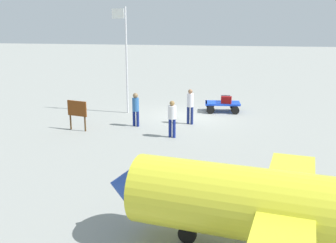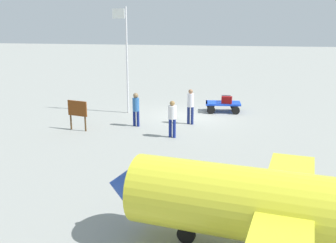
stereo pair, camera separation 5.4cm
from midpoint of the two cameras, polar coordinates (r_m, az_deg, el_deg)
name	(u,v)px [view 2 (the right image)]	position (r m, az deg, el deg)	size (l,w,h in m)	color
ground_plane	(189,116)	(21.64, 3.05, 0.79)	(120.00, 120.00, 0.00)	gray
luggage_cart	(223,105)	(22.71, 7.87, 2.40)	(2.03, 1.41, 0.55)	blue
suitcase_olive	(226,98)	(22.91, 8.40, 3.33)	(0.53, 0.34, 0.40)	gray
suitcase_dark	(227,100)	(22.35, 8.47, 3.05)	(0.58, 0.36, 0.40)	maroon
worker_lead	(172,116)	(17.48, 0.70, 0.83)	(0.48, 0.48, 1.65)	navy
worker_trailing	(190,104)	(19.76, 3.31, 2.50)	(0.40, 0.40, 1.76)	navy
worker_supervisor	(136,107)	(19.40, -4.53, 2.07)	(0.39, 0.39, 1.65)	navy
airplane_near	(271,206)	(8.90, 14.68, -11.67)	(7.67, 6.07, 3.23)	gold
flagpole	(126,54)	(21.99, -6.01, 9.64)	(0.82, 0.21, 5.74)	silver
signboard	(77,111)	(19.10, -12.74, 1.50)	(1.02, 0.31, 1.41)	#4C3319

